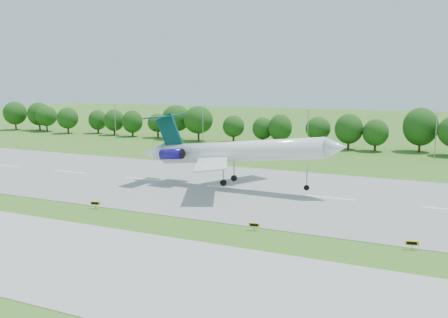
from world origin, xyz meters
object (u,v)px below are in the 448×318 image
at_px(taxi_sign_left, 95,203).
at_px(service_vehicle_b, 268,151).
at_px(service_vehicle_a, 194,146).
at_px(airliner, 229,151).

height_order(taxi_sign_left, service_vehicle_b, taxi_sign_left).
distance_m(service_vehicle_a, service_vehicle_b, 25.14).
height_order(airliner, taxi_sign_left, airliner).
bearing_deg(taxi_sign_left, service_vehicle_a, 90.75).
bearing_deg(service_vehicle_a, service_vehicle_b, -86.61).
xyz_separation_m(taxi_sign_left, service_vehicle_b, (4.04, 71.53, -0.30)).
bearing_deg(service_vehicle_b, taxi_sign_left, 158.20).
xyz_separation_m(airliner, service_vehicle_a, (-34.63, 49.39, -6.75)).
bearing_deg(service_vehicle_a, taxi_sign_left, -157.41).
bearing_deg(airliner, taxi_sign_left, -119.35).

